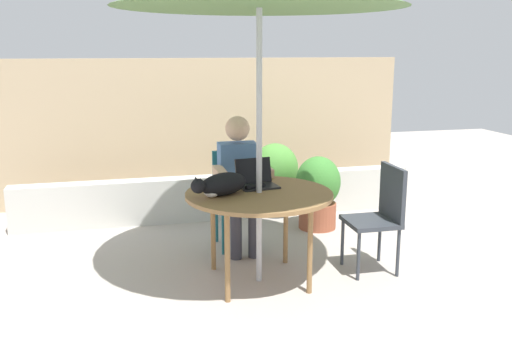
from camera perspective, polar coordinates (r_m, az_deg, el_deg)
The scene contains 11 objects.
ground_plane at distance 4.50m, azimuth 0.31°, elevation -11.20°, with size 14.00×14.00×0.00m, color #ADA399.
fence_back at distance 6.67m, azimuth -4.97°, elevation 4.15°, with size 4.75×0.08×1.69m, color tan.
planter_wall_low at distance 6.01m, azimuth -3.67°, elevation -2.72°, with size 4.28×0.20×0.47m, color beige.
patio_table at distance 4.28m, azimuth 0.32°, elevation -2.93°, with size 1.13×1.13×0.72m.
chair_occupied at distance 5.15m, azimuth -2.09°, elevation -2.09°, with size 0.40×0.40×0.88m.
chair_empty at distance 4.65m, azimuth 12.70°, elevation -4.01°, with size 0.41×0.41×0.88m.
person_seated at distance 4.96m, azimuth -1.73°, elevation -0.62°, with size 0.48×0.48×1.22m.
laptop at distance 4.44m, azimuth -0.03°, elevation -0.81°, with size 0.33×0.29×0.21m.
cat at distance 4.16m, azimuth -3.62°, elevation -1.47°, with size 0.62×0.34×0.17m.
potted_plant_near_fence at distance 6.07m, azimuth 1.97°, elevation -0.41°, with size 0.51×0.51×0.80m.
potted_plant_by_chair at distance 5.67m, azimuth 6.37°, elevation -2.06°, with size 0.45×0.45×0.74m.
Camera 1 is at (-1.00, -4.00, 1.81)m, focal length 38.98 mm.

